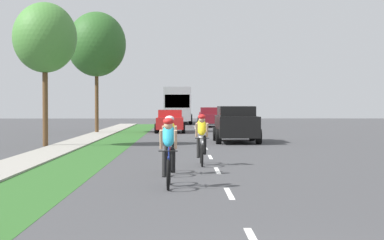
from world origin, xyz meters
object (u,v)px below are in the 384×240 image
object	(u,v)px
pickup_maroon	(211,117)
street_tree_near	(45,38)
sedan_red	(170,121)
suv_black	(236,123)
bus_silver	(178,103)
street_tree_far	(97,44)
cyclist_distant	(202,139)
cyclist_lead	(169,152)
cyclist_trailing	(170,144)

from	to	relation	value
pickup_maroon	street_tree_near	xyz separation A→B (m)	(-8.53, -24.72, 4.02)
sedan_red	street_tree_near	size ratio (longest dim) A/B	0.67
suv_black	bus_silver	xyz separation A→B (m)	(-3.17, 31.76, 1.03)
street_tree_near	street_tree_far	world-z (taller)	street_tree_far
sedan_red	street_tree_far	bearing A→B (deg)	-174.59
sedan_red	street_tree_far	size ratio (longest dim) A/B	0.54
cyclist_distant	street_tree_near	size ratio (longest dim) A/B	0.27
cyclist_lead	bus_silver	distance (m)	49.05
pickup_maroon	street_tree_far	bearing A→B (deg)	-125.99
cyclist_lead	street_tree_near	xyz separation A→B (m)	(-5.85, 14.31, 4.03)
cyclist_distant	sedan_red	world-z (taller)	cyclist_distant
suv_black	street_tree_far	distance (m)	14.38
bus_silver	street_tree_far	bearing A→B (deg)	-103.79
street_tree_far	bus_silver	bearing A→B (deg)	76.21
cyclist_distant	street_tree_far	bearing A→B (deg)	105.50
cyclist_distant	street_tree_near	xyz separation A→B (m)	(-6.75, 9.06, 4.03)
street_tree_far	sedan_red	bearing A→B (deg)	5.41
bus_silver	cyclist_lead	bearing A→B (deg)	-89.76
cyclist_trailing	sedan_red	bearing A→B (deg)	91.12
cyclist_lead	cyclist_trailing	xyz separation A→B (m)	(-0.03, 2.73, 0.00)
street_tree_near	street_tree_far	xyz separation A→B (m)	(0.47, 13.61, 1.00)
street_tree_near	bus_silver	bearing A→B (deg)	80.76
cyclist_trailing	cyclist_distant	xyz separation A→B (m)	(0.93, 2.52, 0.00)
cyclist_trailing	sedan_red	size ratio (longest dim) A/B	0.40
street_tree_near	street_tree_far	distance (m)	13.65
suv_black	bus_silver	world-z (taller)	bus_silver
pickup_maroon	cyclist_trailing	bearing A→B (deg)	-94.27
cyclist_trailing	cyclist_lead	bearing A→B (deg)	-89.37
cyclist_lead	suv_black	xyz separation A→B (m)	(2.96, 17.28, 0.14)
cyclist_distant	cyclist_lead	bearing A→B (deg)	-99.71
suv_black	street_tree_near	size ratio (longest dim) A/B	0.73
cyclist_lead	cyclist_trailing	world-z (taller)	same
cyclist_lead	pickup_maroon	xyz separation A→B (m)	(2.68, 39.03, 0.02)
bus_silver	cyclist_distant	bearing A→B (deg)	-88.56
cyclist_trailing	street_tree_near	world-z (taller)	street_tree_near
street_tree_near	pickup_maroon	bearing A→B (deg)	70.95
cyclist_trailing	street_tree_near	xyz separation A→B (m)	(-5.82, 11.59, 4.03)
suv_black	street_tree_near	distance (m)	10.08
cyclist_lead	sedan_red	distance (m)	28.39
suv_black	pickup_maroon	size ratio (longest dim) A/B	0.92
suv_black	sedan_red	world-z (taller)	suv_black
street_tree_far	cyclist_distant	bearing A→B (deg)	-74.50
street_tree_near	cyclist_trailing	bearing A→B (deg)	-63.32
cyclist_distant	suv_black	bearing A→B (deg)	80.27
cyclist_distant	street_tree_far	distance (m)	24.06
cyclist_lead	suv_black	size ratio (longest dim) A/B	0.37
cyclist_lead	pickup_maroon	bearing A→B (deg)	86.07
bus_silver	sedan_red	bearing A→B (deg)	-90.91
cyclist_trailing	suv_black	distance (m)	14.86
cyclist_lead	street_tree_near	distance (m)	15.98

